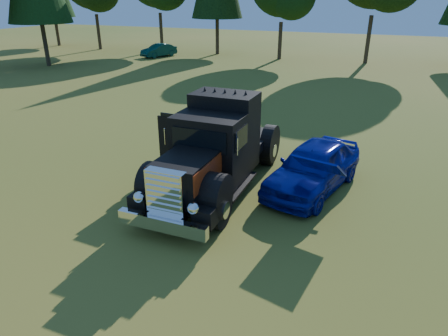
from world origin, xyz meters
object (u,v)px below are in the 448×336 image
hotrod_coupe (314,167)px  spectator_near (181,153)px  diamond_t_truck (214,153)px  spectator_far (174,144)px  distant_teal_car (159,50)px

hotrod_coupe → spectator_near: hotrod_coupe is taller
diamond_t_truck → spectator_far: 2.26m
spectator_near → spectator_far: spectator_far is taller
diamond_t_truck → spectator_near: diamond_t_truck is taller
diamond_t_truck → distant_teal_car: 30.54m
diamond_t_truck → spectator_far: bearing=153.7°
spectator_far → distant_teal_car: (-15.10, 24.29, -0.33)m
hotrod_coupe → spectator_near: 4.43m
spectator_far → spectator_near: bearing=-104.2°
diamond_t_truck → hotrod_coupe: bearing=22.4°
spectator_near → distant_teal_car: size_ratio=0.48×
diamond_t_truck → hotrod_coupe: 3.23m
hotrod_coupe → distant_teal_car: bearing=129.8°
hotrod_coupe → spectator_far: bearing=-177.4°
hotrod_coupe → distant_teal_car: hotrod_coupe is taller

